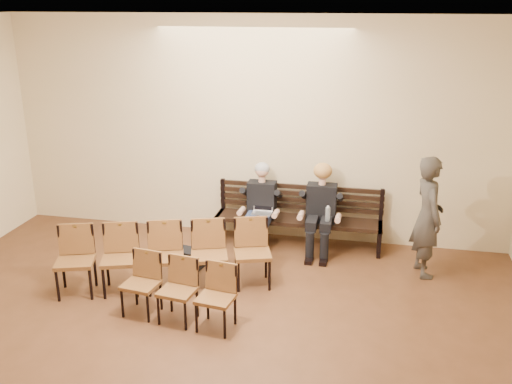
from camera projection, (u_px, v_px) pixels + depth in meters
room_walls at (147, 145)px, 4.79m from camera, size 8.02×10.01×3.51m
bench at (298, 232)px, 8.95m from camera, size 2.60×0.90×0.45m
seated_man at (261, 207)px, 8.82m from camera, size 0.54×0.74×1.29m
seated_woman at (321, 211)px, 8.64m from camera, size 0.56×0.77×1.30m
laptop at (262, 215)px, 8.71m from camera, size 0.32×0.26×0.22m
water_bottle at (327, 222)px, 8.42m from camera, size 0.08×0.08×0.24m
bag at (190, 259)px, 8.23m from camera, size 0.42×0.33×0.28m
passerby at (429, 208)px, 7.79m from camera, size 0.65×0.82×1.98m
chair_row_front at (165, 258)px, 7.52m from camera, size 2.82×1.34×0.91m
chair_row_back at (177, 292)px, 6.79m from camera, size 1.45×0.62×0.78m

